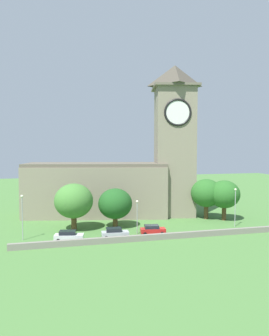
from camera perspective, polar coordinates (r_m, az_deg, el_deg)
name	(u,v)px	position (r m, az deg, el deg)	size (l,w,h in m)	color
ground_plane	(134,217)	(73.38, -0.13, -8.45)	(200.00, 200.00, 0.00)	#477538
church	(126,170)	(74.73, -1.43, -0.37)	(39.28, 18.10, 33.38)	gray
quay_barrier	(160,237)	(56.62, 4.38, -11.63)	(47.77, 0.70, 0.99)	gray
car_white	(69,236)	(56.60, -11.20, -11.30)	(4.96, 2.83, 1.72)	silver
car_silver	(115,233)	(57.32, -3.40, -11.02)	(4.69, 2.38, 1.77)	silver
car_red	(153,229)	(59.81, 3.11, -10.46)	(4.62, 2.57, 1.63)	red
streetlamp_west_end	(22,210)	(58.18, -18.66, -6.87)	(0.44, 0.44, 7.53)	#9EA0A5
streetlamp_west_mid	(137,211)	(59.28, 0.46, -7.35)	(0.44, 0.44, 5.98)	#9EA0A5
streetlamp_central	(235,201)	(67.06, 16.86, -5.49)	(0.44, 0.44, 7.45)	#9EA0A5
tree_by_tower	(206,193)	(72.74, 12.19, -4.22)	(6.59, 6.59, 8.53)	brown
tree_riverside_west	(224,194)	(72.31, 15.11, -4.39)	(6.48, 6.48, 8.39)	brown
tree_riverside_east	(74,201)	(62.71, -10.36, -5.58)	(7.12, 7.12, 8.65)	brown
tree_churchyard	(115,204)	(64.02, -3.32, -6.13)	(6.49, 6.49, 7.48)	brown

